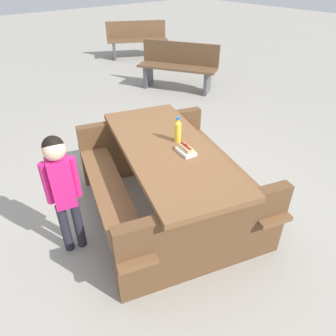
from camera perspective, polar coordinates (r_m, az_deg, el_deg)
ground_plane at (r=3.20m, az=-0.00°, el=-7.84°), size 30.00×30.00×0.00m
picnic_table at (r=2.92m, az=-0.00°, el=-1.31°), size 2.15×1.89×0.75m
soda_bottle at (r=2.79m, az=1.82°, el=6.86°), size 0.06×0.06×0.24m
hotdog_tray at (r=2.65m, az=3.29°, el=3.34°), size 0.20×0.14×0.08m
child_in_coat at (r=2.53m, az=-18.85°, el=-2.58°), size 0.19×0.26×1.09m
park_bench_near at (r=6.24m, az=1.89°, el=18.24°), size 1.50×1.10×0.85m
park_bench_mid at (r=8.59m, az=-5.69°, el=22.44°), size 1.06×1.51×0.85m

